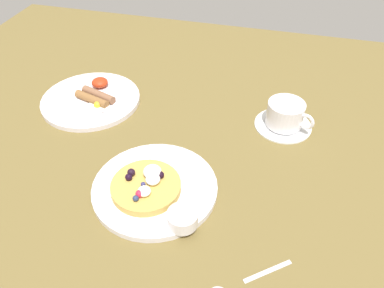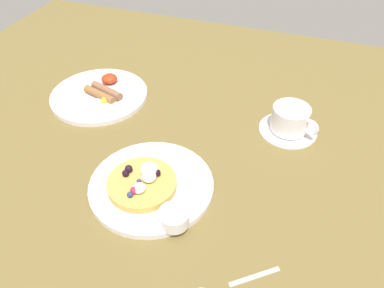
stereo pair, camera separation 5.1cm
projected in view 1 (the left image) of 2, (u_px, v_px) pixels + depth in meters
ground_plane at (169, 164)px, 86.20cm from camera, size 162.20×146.14×3.00cm
pancake_plate at (156, 188)px, 77.69cm from camera, size 25.79×25.79×1.38cm
pancake_with_berries at (147, 185)px, 75.79cm from camera, size 14.20×14.20×3.92cm
syrup_ramekin at (183, 218)px, 69.23cm from camera, size 5.77×5.77×2.88cm
breakfast_plate at (91, 100)px, 101.44cm from camera, size 26.16×26.16×1.30cm
fried_breakfast at (97, 94)px, 100.54cm from camera, size 11.17×14.39×2.66cm
coffee_saucer at (283, 125)px, 93.83cm from camera, size 14.05×14.05×0.82cm
coffee_cup at (286, 114)px, 91.43cm from camera, size 11.51×8.96×5.99cm
teaspoon at (238, 284)px, 62.42cm from camera, size 12.68×10.10×0.60cm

